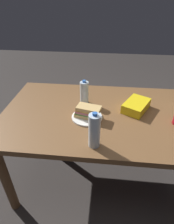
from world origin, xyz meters
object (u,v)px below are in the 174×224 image
object	(u,v)px
paper_plate	(87,117)
sandwich	(88,112)
chip_bag	(136,106)
water_bottle_tall	(84,93)
water_bottle_spare	(94,131)
dining_table	(102,123)

from	to	relation	value
paper_plate	sandwich	size ratio (longest dim) A/B	1.11
paper_plate	chip_bag	xyz separation A→B (m)	(0.36, 0.15, 0.03)
water_bottle_tall	water_bottle_spare	bearing A→B (deg)	-76.55
sandwich	water_bottle_tall	size ratio (longest dim) A/B	1.00
dining_table	sandwich	bearing A→B (deg)	-145.50
paper_plate	sandwich	bearing A→B (deg)	12.81
sandwich	water_bottle_spare	xyz separation A→B (m)	(0.07, -0.28, 0.06)
sandwich	water_bottle_tall	distance (m)	0.22
dining_table	water_bottle_tall	size ratio (longest dim) A/B	7.67
water_bottle_tall	water_bottle_spare	distance (m)	0.50
paper_plate	sandwich	xyz separation A→B (m)	(0.00, 0.00, 0.05)
sandwich	water_bottle_spare	distance (m)	0.29
sandwich	chip_bag	distance (m)	0.39
sandwich	water_bottle_spare	bearing A→B (deg)	-76.24
dining_table	chip_bag	xyz separation A→B (m)	(0.25, 0.07, 0.13)
sandwich	water_bottle_tall	bearing A→B (deg)	103.03
dining_table	water_bottle_spare	bearing A→B (deg)	-96.40
sandwich	chip_bag	size ratio (longest dim) A/B	0.87
water_bottle_tall	chip_bag	bearing A→B (deg)	-8.73
sandwich	dining_table	bearing A→B (deg)	34.50
dining_table	sandwich	world-z (taller)	sandwich
sandwich	chip_bag	xyz separation A→B (m)	(0.36, 0.15, -0.02)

